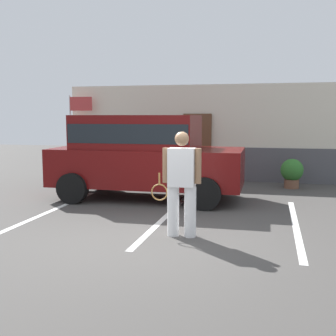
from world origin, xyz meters
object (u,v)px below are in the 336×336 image
at_px(tennis_player_man, 181,183).
at_px(potted_plant_by_porch, 292,172).
at_px(parked_suv, 143,152).
at_px(flag_pole, 76,120).

distance_m(tennis_player_man, potted_plant_by_porch, 5.85).
height_order(parked_suv, flag_pole, flag_pole).
bearing_deg(potted_plant_by_porch, tennis_player_man, -110.42).
distance_m(tennis_player_man, flag_pole, 7.93).
distance_m(parked_suv, potted_plant_by_porch, 4.43).
bearing_deg(flag_pole, potted_plant_by_porch, -5.81).
height_order(potted_plant_by_porch, flag_pole, flag_pole).
xyz_separation_m(potted_plant_by_porch, flag_pole, (-6.92, 0.70, 1.43)).
bearing_deg(tennis_player_man, parked_suv, -62.92).
distance_m(potted_plant_by_porch, flag_pole, 7.10).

